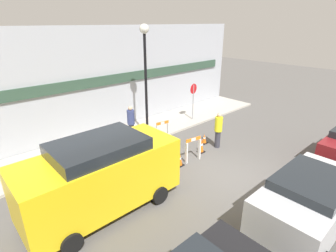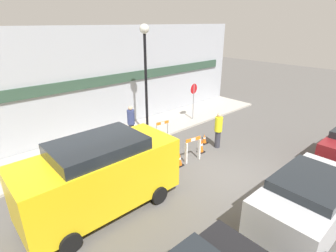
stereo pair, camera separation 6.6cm
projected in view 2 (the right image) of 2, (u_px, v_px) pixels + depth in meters
The scene contains 16 objects.
ground_plane at pixel (229, 177), 10.27m from camera, with size 60.00×60.00×0.00m, color #565451.
sidewalk_slab at pixel (139, 132), 14.33m from camera, with size 18.00×2.84×0.11m.
storefront_facade at pixel (121, 78), 14.35m from camera, with size 18.00×0.22×5.50m.
streetlamp_post at pixel (146, 68), 12.47m from camera, with size 0.44×0.44×5.46m.
stop_sign at pixel (194, 96), 15.43m from camera, with size 0.60×0.09×2.19m.
barricade_0 at pixel (193, 149), 11.23m from camera, with size 0.78×0.25×1.10m.
barricade_1 at pixel (163, 130), 13.28m from camera, with size 0.73×0.25×1.00m.
traffic_cone_0 at pixel (148, 155), 11.40m from camera, with size 0.30×0.30×0.49m.
traffic_cone_1 at pixel (201, 146), 12.08m from camera, with size 0.30×0.30×0.67m.
traffic_cone_2 at pixel (204, 139), 13.00m from camera, with size 0.30×0.30×0.49m.
traffic_cone_3 at pixel (171, 160), 10.89m from camera, with size 0.30×0.30×0.66m.
traffic_cone_4 at pixel (180, 160), 10.97m from camera, with size 0.30×0.30×0.58m.
person_worker at pixel (218, 129), 12.34m from camera, with size 0.51×0.51×1.75m.
person_pedestrian at pixel (131, 122), 12.87m from camera, with size 0.46×0.46×1.77m.
parked_car_1 at pixel (308, 200), 7.38m from camera, with size 3.94×1.98×1.73m.
work_van at pixel (100, 173), 8.06m from camera, with size 4.88×2.16×2.43m.
Camera 2 is at (-7.68, -4.91, 5.67)m, focal length 28.00 mm.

